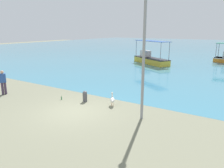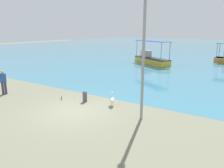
# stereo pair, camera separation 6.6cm
# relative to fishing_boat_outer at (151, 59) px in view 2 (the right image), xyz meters

# --- Properties ---
(ground) EXTENTS (120.00, 120.00, 0.00)m
(ground) POSITION_rel_fishing_boat_outer_xyz_m (3.22, -18.38, -0.64)
(ground) COLOR slate
(harbor_water) EXTENTS (110.00, 90.00, 0.00)m
(harbor_water) POSITION_rel_fishing_boat_outer_xyz_m (3.22, 29.62, -0.64)
(harbor_water) COLOR teal
(harbor_water) RESTS_ON ground
(fishing_boat_outer) EXTENTS (5.87, 4.45, 2.96)m
(fishing_boat_outer) POSITION_rel_fishing_boat_outer_xyz_m (0.00, 0.00, 0.00)
(fishing_boat_outer) COLOR gold
(fishing_boat_outer) RESTS_ON harbor_water
(pelican) EXTENTS (0.57, 0.71, 0.80)m
(pelican) POSITION_rel_fishing_boat_outer_xyz_m (4.51, -16.48, -0.26)
(pelican) COLOR #E0997A
(pelican) RESTS_ON ground
(lamp_post) EXTENTS (0.28, 0.28, 5.96)m
(lamp_post) POSITION_rel_fishing_boat_outer_xyz_m (6.79, -17.29, 2.70)
(lamp_post) COLOR gray
(lamp_post) RESTS_ON ground
(mooring_bollard) EXTENTS (0.29, 0.29, 0.70)m
(mooring_bollard) POSITION_rel_fishing_boat_outer_xyz_m (2.67, -16.77, -0.27)
(mooring_bollard) COLOR #47474C
(mooring_bollard) RESTS_ON ground
(fisherman_standing) EXTENTS (0.41, 0.45, 1.69)m
(fisherman_standing) POSITION_rel_fishing_boat_outer_xyz_m (-3.10, -18.54, 0.27)
(fisherman_standing) COLOR #423249
(fisherman_standing) RESTS_ON ground
(glass_bottle) EXTENTS (0.07, 0.07, 0.27)m
(glass_bottle) POSITION_rel_fishing_boat_outer_xyz_m (1.13, -17.28, -0.53)
(glass_bottle) COLOR #3F7F4C
(glass_bottle) RESTS_ON ground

